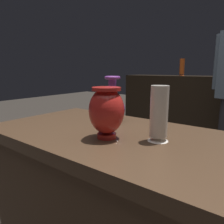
{
  "coord_description": "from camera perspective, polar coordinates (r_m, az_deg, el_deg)",
  "views": [
    {
      "loc": [
        0.53,
        -0.73,
        1.07
      ],
      "look_at": [
        0.0,
        -0.04,
        0.9
      ],
      "focal_mm": 34.45,
      "sensor_mm": 36.0,
      "label": 1
    }
  ],
  "objects": [
    {
      "name": "vase_left_accent",
      "position": [
        1.14,
        0.1,
        1.55
      ],
      "size": [
        0.14,
        0.14,
        0.24
      ],
      "color": "#7A388E",
      "rests_on": "display_plinth"
    },
    {
      "name": "vase_tall_behind",
      "position": [
        0.84,
        12.35,
        -0.66
      ],
      "size": [
        0.08,
        0.08,
        0.21
      ],
      "color": "silver",
      "rests_on": "display_plinth"
    },
    {
      "name": "shelf_vase_center",
      "position": [
        2.91,
        27.38,
        9.79
      ],
      "size": [
        0.12,
        0.12,
        0.22
      ],
      "color": "gray",
      "rests_on": "back_display_shelf"
    },
    {
      "name": "back_display_shelf",
      "position": [
        3.04,
        26.68,
        -0.97
      ],
      "size": [
        2.6,
        0.4,
        0.99
      ],
      "color": "black",
      "rests_on": "ground_plane"
    },
    {
      "name": "display_plinth",
      "position": [
        1.13,
        1.21,
        -25.2
      ],
      "size": [
        1.2,
        0.64,
        0.8
      ],
      "color": "#422D1E",
      "rests_on": "ground_plane"
    },
    {
      "name": "vase_centerpiece",
      "position": [
        0.85,
        -1.46,
        0.36
      ],
      "size": [
        0.14,
        0.14,
        0.21
      ],
      "color": "red",
      "rests_on": "display_plinth"
    },
    {
      "name": "shelf_vase_left",
      "position": [
        3.11,
        18.07,
        11.15
      ],
      "size": [
        0.08,
        0.08,
        0.23
      ],
      "color": "#E55B1E",
      "rests_on": "back_display_shelf"
    }
  ]
}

